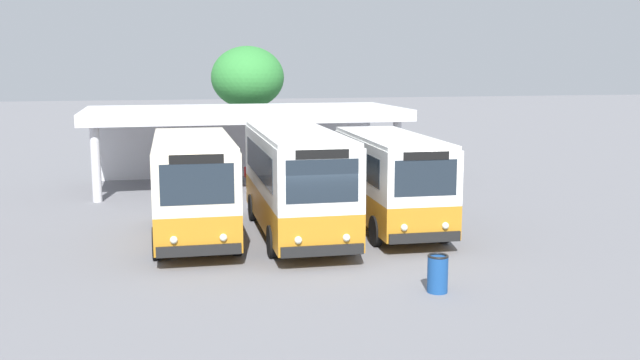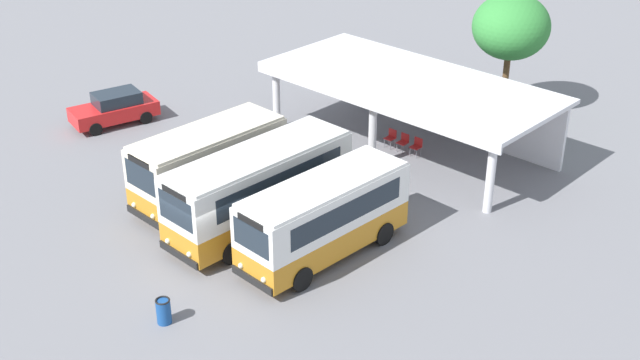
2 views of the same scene
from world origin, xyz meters
name	(u,v)px [view 2 (image 2 of 2)]	position (x,y,z in m)	size (l,w,h in m)	color
ground_plane	(206,259)	(0.00, 0.00, 0.00)	(180.00, 180.00, 0.00)	slate
city_bus_nearest_orange	(209,162)	(-3.27, 3.02, 1.74)	(2.53, 6.70, 3.13)	black
city_bus_second_in_row	(260,187)	(-0.15, 2.92, 1.81)	(2.56, 7.97, 3.26)	black
city_bus_middle_cream	(324,215)	(2.97, 3.16, 1.69)	(2.49, 7.03, 3.03)	black
parked_car_flank	(115,108)	(-12.81, 4.89, 0.83)	(2.68, 4.47, 1.62)	black
terminal_canopy	(418,90)	(-0.51, 13.26, 2.69)	(13.47, 6.17, 3.40)	silver
waiting_chair_end_by_column	(391,137)	(-1.12, 12.15, 0.52)	(0.45, 0.45, 0.86)	slate
waiting_chair_second_from_end	(404,141)	(-0.39, 12.17, 0.52)	(0.45, 0.45, 0.86)	slate
waiting_chair_middle_seat	(417,145)	(0.34, 12.21, 0.52)	(0.45, 0.45, 0.86)	slate
roadside_tree_behind_canopy	(511,27)	(0.50, 19.20, 4.56)	(3.80, 3.80, 6.19)	brown
litter_bin_apron	(164,311)	(1.96, -3.36, 0.46)	(0.49, 0.49, 0.90)	#19478C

